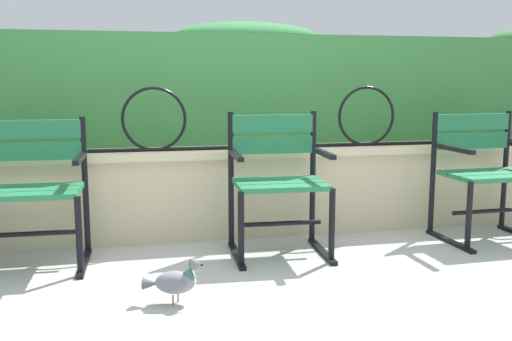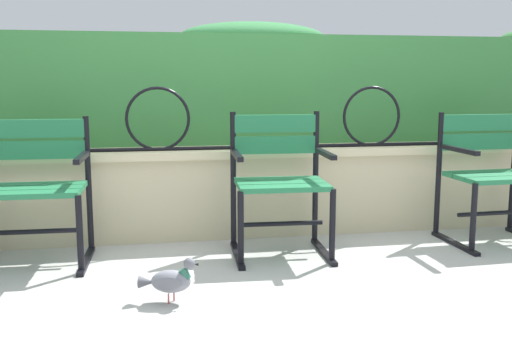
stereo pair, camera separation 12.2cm
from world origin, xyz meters
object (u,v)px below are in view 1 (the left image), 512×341
park_chair_centre (278,178)px  park_chair_left (29,186)px  park_chair_right (485,170)px  pigeon_far_side (174,281)px

park_chair_centre → park_chair_left: bearing=177.2°
park_chair_right → pigeon_far_side: park_chair_right is taller
park_chair_left → park_chair_right: 2.88m
park_chair_left → pigeon_far_side: park_chair_left is taller
park_chair_left → park_chair_centre: park_chair_centre is taller
park_chair_left → pigeon_far_side: (0.75, -0.79, -0.35)m
park_chair_centre → pigeon_far_side: size_ratio=2.97×
park_chair_centre → park_chair_right: size_ratio=1.02×
park_chair_centre → pigeon_far_side: (-0.69, -0.72, -0.35)m
park_chair_centre → park_chair_right: park_chair_centre is taller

